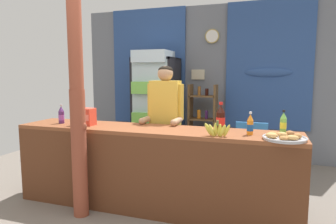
% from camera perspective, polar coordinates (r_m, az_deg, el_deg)
% --- Properties ---
extents(ground_plane, '(7.20, 7.20, 0.00)m').
position_cam_1_polar(ground_plane, '(4.14, 2.34, -14.11)').
color(ground_plane, slate).
extents(back_wall_curtained, '(4.72, 0.22, 2.72)m').
position_cam_1_polar(back_wall_curtained, '(5.52, 7.33, 6.07)').
color(back_wall_curtained, slate).
rests_on(back_wall_curtained, ground).
extents(stall_counter, '(3.14, 0.58, 0.91)m').
position_cam_1_polar(stall_counter, '(3.27, -3.82, -9.42)').
color(stall_counter, brown).
rests_on(stall_counter, ground).
extents(timber_post, '(0.18, 0.16, 2.70)m').
position_cam_1_polar(timber_post, '(3.19, -17.00, 3.12)').
color(timber_post, brown).
rests_on(timber_post, ground).
extents(drink_fridge, '(0.71, 0.75, 1.90)m').
position_cam_1_polar(drink_fridge, '(5.23, -2.35, 2.15)').
color(drink_fridge, black).
rests_on(drink_fridge, ground).
extents(bottle_shelf_rack, '(0.48, 0.28, 1.33)m').
position_cam_1_polar(bottle_shelf_rack, '(5.21, 6.61, -1.85)').
color(bottle_shelf_rack, brown).
rests_on(bottle_shelf_rack, ground).
extents(plastic_lawn_chair, '(0.44, 0.44, 0.86)m').
position_cam_1_polar(plastic_lawn_chair, '(4.37, 15.62, -6.44)').
color(plastic_lawn_chair, '#3884D6').
rests_on(plastic_lawn_chair, ground).
extents(shopkeeper, '(0.47, 0.42, 1.61)m').
position_cam_1_polar(shopkeeper, '(3.71, -0.55, -0.54)').
color(shopkeeper, '#28282D').
rests_on(shopkeeper, ground).
extents(soda_bottle_cola, '(0.10, 0.10, 0.30)m').
position_cam_1_polar(soda_bottle_cola, '(3.24, 10.01, -1.13)').
color(soda_bottle_cola, black).
rests_on(soda_bottle_cola, stall_counter).
extents(soda_bottle_grape_soda, '(0.07, 0.07, 0.23)m').
position_cam_1_polar(soda_bottle_grape_soda, '(3.83, -19.69, -0.59)').
color(soda_bottle_grape_soda, '#56286B').
rests_on(soda_bottle_grape_soda, stall_counter).
extents(soda_bottle_lime_soda, '(0.07, 0.07, 0.23)m').
position_cam_1_polar(soda_bottle_lime_soda, '(3.27, 21.14, -1.93)').
color(soda_bottle_lime_soda, '#75C64C').
rests_on(soda_bottle_lime_soda, stall_counter).
extents(soda_bottle_orange_soda, '(0.06, 0.06, 0.23)m').
position_cam_1_polar(soda_bottle_orange_soda, '(3.03, 15.40, -2.41)').
color(soda_bottle_orange_soda, orange).
rests_on(soda_bottle_orange_soda, stall_counter).
extents(snack_box_crackers, '(0.22, 0.15, 0.20)m').
position_cam_1_polar(snack_box_crackers, '(3.61, -15.58, -0.88)').
color(snack_box_crackers, '#E5422D').
rests_on(snack_box_crackers, stall_counter).
extents(pastry_tray, '(0.39, 0.39, 0.07)m').
position_cam_1_polar(pastry_tray, '(2.90, 21.28, -4.52)').
color(pastry_tray, '#BCBCC1').
rests_on(pastry_tray, stall_counter).
extents(banana_bunch, '(0.27, 0.07, 0.16)m').
position_cam_1_polar(banana_bunch, '(2.89, 9.29, -3.41)').
color(banana_bunch, '#DBCC42').
rests_on(banana_bunch, stall_counter).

